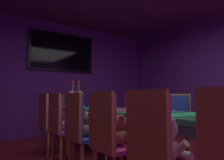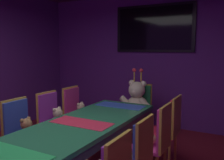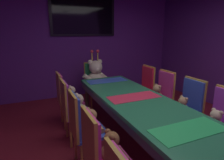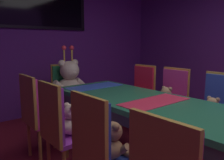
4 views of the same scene
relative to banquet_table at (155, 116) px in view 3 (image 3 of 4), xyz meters
name	(u,v)px [view 3 (image 3 of 4)]	position (x,y,z in m)	size (l,w,h in m)	color
wall_back	(83,43)	(0.00, 3.20, 0.74)	(5.20, 0.12, 2.80)	#59267F
banquet_table	(155,116)	(0.00, 0.00, 0.00)	(0.90, 3.72, 0.75)	#26724C
chair_left_2	(98,151)	(-0.86, -0.29, -0.06)	(0.42, 0.41, 0.98)	#CC338C
teddy_left_2	(112,148)	(-0.71, -0.29, -0.07)	(0.25, 0.33, 0.31)	brown
chair_left_3	(80,123)	(-0.86, 0.32, -0.06)	(0.42, 0.41, 0.98)	#2D47B2
teddy_left_3	(91,122)	(-0.72, 0.32, -0.07)	(0.24, 0.32, 0.30)	#9E7247
chair_left_4	(70,106)	(-0.87, 0.93, -0.06)	(0.42, 0.41, 0.98)	purple
teddy_left_4	(79,105)	(-0.72, 0.93, -0.07)	(0.25, 0.32, 0.30)	beige
chair_left_5	(64,94)	(-0.85, 1.51, -0.06)	(0.42, 0.41, 0.98)	#CC338C
teddy_left_5	(72,94)	(-0.71, 1.51, -0.08)	(0.23, 0.29, 0.28)	beige
chair_right_2	(223,118)	(0.85, -0.28, -0.06)	(0.42, 0.41, 0.98)	purple
teddy_right_2	(215,121)	(0.71, -0.28, -0.08)	(0.23, 0.29, 0.28)	beige
chair_right_3	(189,103)	(0.84, 0.28, -0.06)	(0.42, 0.41, 0.98)	#2D47B2
teddy_right_3	(182,106)	(0.70, 0.28, -0.08)	(0.22, 0.28, 0.27)	tan
chair_right_4	(163,92)	(0.85, 0.93, -0.06)	(0.42, 0.41, 0.98)	#CC338C
teddy_right_4	(156,93)	(0.71, 0.93, -0.08)	(0.24, 0.31, 0.29)	tan
chair_right_5	(145,84)	(0.84, 1.50, -0.06)	(0.42, 0.41, 0.98)	red
throne_chair	(94,79)	(0.00, 2.40, -0.06)	(0.41, 0.42, 0.98)	#268C4C
king_teddy_bear	(96,75)	(0.00, 2.24, 0.06)	(0.64, 0.50, 0.83)	beige
wall_tv	(84,16)	(0.00, 3.11, 1.39)	(1.66, 0.06, 0.97)	black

